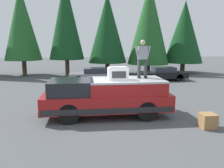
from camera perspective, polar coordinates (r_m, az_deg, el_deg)
The scene contains 12 objects.
ground_plane at distance 9.91m, azimuth 0.26°, elevation -8.71°, with size 90.00×90.00×0.00m, color #4C4F51.
pickup_truck at distance 10.10m, azimuth -1.32°, elevation -3.19°, with size 2.01×5.54×1.65m.
compressor_unit at distance 9.80m, azimuth 1.47°, elevation 2.66°, with size 0.65×0.84×0.56m.
person_on_truck_bed at distance 10.34m, azimuth 7.57°, elevation 6.44°, with size 0.29×0.72×1.69m.
parked_car_black at distance 20.50m, azimuth 12.46°, elevation 2.49°, with size 1.64×4.10×1.16m.
parked_car_grey at distance 19.42m, azimuth -4.44°, elevation 2.28°, with size 1.64×4.10×1.16m.
wooden_crate at distance 9.57m, azimuth 22.66°, elevation -8.43°, with size 0.56×0.56×0.56m, color olive.
conifer_far_left at distance 26.46m, azimuth 17.50°, elevation 12.17°, with size 4.11×4.11×7.67m.
conifer_left at distance 25.10m, azimuth 9.14°, elevation 14.70°, with size 4.37×4.37×9.58m.
conifer_center_left at distance 24.43m, azimuth -1.16°, elevation 13.66°, with size 3.98×3.98×8.29m.
conifer_center_right at distance 23.76m, azimuth -11.41°, elevation 15.50°, with size 3.44×3.44×9.47m.
conifer_right at distance 24.87m, azimuth -21.54°, elevation 13.83°, with size 3.62×3.62×8.74m.
Camera 1 is at (-9.31, 1.16, 3.18)m, focal length 36.84 mm.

